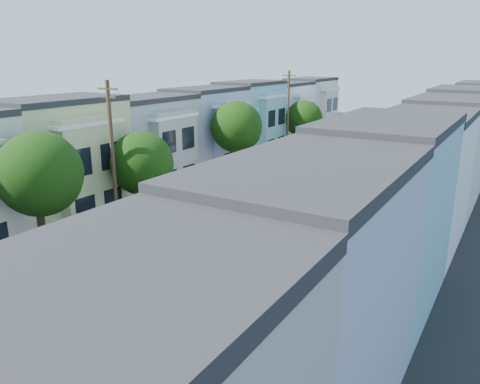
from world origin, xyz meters
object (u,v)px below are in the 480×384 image
object	(u,v)px
parked_right_b	(222,292)
parked_right_a	(132,357)
tree_e	(303,119)
parked_left_c	(123,231)
utility_pole_far	(288,117)
parked_right_c	(349,197)
tree_c	(141,163)
tree_d	(236,127)
lead_sedan	(327,184)
tree_far_r	(416,135)
parked_left_d	(206,198)
parked_right_d	(392,165)
utility_pole_near	(113,159)
fedex_truck	(267,200)
tree_b	(39,174)

from	to	relation	value
parked_right_b	parked_right_a	bearing A→B (deg)	-85.55
tree_e	parked_left_c	distance (m)	31.41
utility_pole_far	parked_right_b	distance (m)	32.55
parked_right_b	parked_right_c	size ratio (longest dim) A/B	0.99
tree_e	tree_c	bearing A→B (deg)	-90.00
tree_d	lead_sedan	distance (m)	9.75
tree_far_r	parked_left_d	distance (m)	23.86
parked_right_d	parked_left_d	bearing A→B (deg)	-111.51
parked_left_d	parked_right_d	size ratio (longest dim) A/B	0.96
lead_sedan	tree_c	bearing A→B (deg)	-121.89
parked_right_a	parked_right_d	world-z (taller)	parked_right_a
parked_right_c	utility_pole_near	bearing A→B (deg)	-128.53
parked_right_a	utility_pole_far	bearing A→B (deg)	107.26
utility_pole_near	parked_right_d	bearing A→B (deg)	68.13
parked_right_c	tree_far_r	bearing A→B (deg)	81.74
tree_far_r	parked_left_c	bearing A→B (deg)	-111.62
utility_pole_far	parked_left_d	world-z (taller)	utility_pole_far
fedex_truck	parked_right_a	distance (m)	17.91
tree_b	parked_right_a	bearing A→B (deg)	-23.24
tree_far_r	parked_left_c	distance (m)	32.17
parked_left_c	lead_sedan	bearing A→B (deg)	69.68
lead_sedan	parked_left_c	distance (m)	19.27
utility_pole_near	parked_right_a	world-z (taller)	utility_pole_near
fedex_truck	tree_c	bearing A→B (deg)	-143.19
utility_pole_near	parked_right_b	size ratio (longest dim) A/B	2.64
tree_b	utility_pole_near	bearing A→B (deg)	89.98
utility_pole_far	parked_right_b	size ratio (longest dim) A/B	2.64
fedex_truck	parked_right_c	distance (m)	8.06
tree_far_r	parked_left_c	size ratio (longest dim) A/B	1.01
parked_right_c	utility_pole_far	bearing A→B (deg)	133.28
tree_b	parked_right_c	bearing A→B (deg)	60.48
tree_e	parked_right_b	size ratio (longest dim) A/B	1.76
parked_left_c	parked_right_c	xyz separation A→B (m)	(9.80, 15.25, -0.11)
tree_c	tree_e	bearing A→B (deg)	90.00
utility_pole_near	lead_sedan	xyz separation A→B (m)	(8.32, 17.02, -4.48)
parked_right_c	parked_right_d	xyz separation A→B (m)	(0.00, 13.62, 0.01)
lead_sedan	utility_pole_near	bearing A→B (deg)	-118.09
tree_b	tree_far_r	bearing A→B (deg)	68.95
tree_d	tree_far_r	world-z (taller)	tree_d
fedex_truck	parked_right_c	world-z (taller)	fedex_truck
tree_far_r	tree_c	bearing A→B (deg)	-116.67
tree_c	parked_right_d	world-z (taller)	tree_c
tree_b	parked_left_c	world-z (taller)	tree_b
fedex_truck	tree_d	bearing A→B (deg)	138.52
parked_left_d	parked_right_b	xyz separation A→B (m)	(9.80, -12.53, -0.01)
tree_b	parked_left_d	xyz separation A→B (m)	(1.40, 13.80, -4.66)
tree_e	lead_sedan	bearing A→B (deg)	-57.72
tree_c	parked_left_c	distance (m)	5.24
lead_sedan	parked_right_d	size ratio (longest dim) A/B	1.04
parked_left_d	parked_right_c	bearing A→B (deg)	36.72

